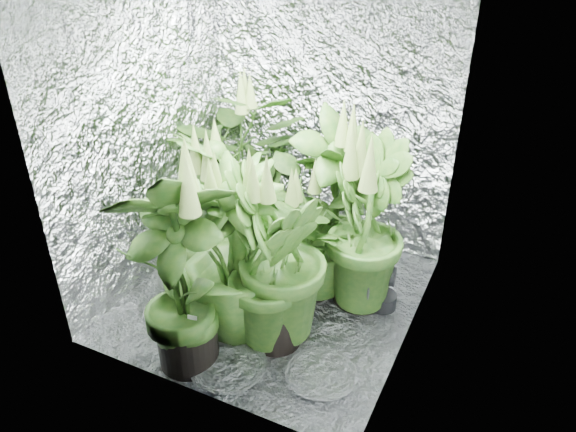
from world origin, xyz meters
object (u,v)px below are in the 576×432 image
at_px(plant_c, 365,228).
at_px(circulation_fan, 379,282).
at_px(plant_d, 217,213).
at_px(plant_a, 237,156).
at_px(plant_e, 313,235).
at_px(plant_f, 180,271).
at_px(plant_h, 235,254).
at_px(plant_g, 275,260).
at_px(plant_b, 334,199).

xyz_separation_m(plant_c, circulation_fan, (0.11, -0.02, -0.32)).
bearing_deg(plant_d, circulation_fan, 9.06).
relative_size(plant_a, plant_e, 1.47).
bearing_deg(plant_e, circulation_fan, 4.25).
bearing_deg(plant_e, plant_f, -112.29).
bearing_deg(circulation_fan, plant_f, -139.27).
height_order(plant_e, plant_h, plant_h).
bearing_deg(plant_a, plant_g, -50.95).
xyz_separation_m(plant_b, plant_c, (0.25, -0.18, -0.04)).
relative_size(plant_g, circulation_fan, 2.80).
bearing_deg(plant_e, plant_c, 9.66).
height_order(plant_b, plant_c, plant_b).
relative_size(plant_a, plant_d, 1.21).
xyz_separation_m(plant_a, plant_e, (0.77, -0.47, -0.15)).
xyz_separation_m(plant_a, plant_c, (1.06, -0.42, -0.06)).
relative_size(plant_h, circulation_fan, 2.64).
bearing_deg(plant_c, plant_e, -170.34).
bearing_deg(plant_f, plant_g, 44.31).
distance_m(plant_a, plant_h, 1.10).
xyz_separation_m(plant_f, plant_g, (0.33, 0.33, -0.04)).
bearing_deg(plant_b, circulation_fan, -28.89).
xyz_separation_m(plant_c, plant_e, (-0.29, -0.05, -0.09)).
height_order(plant_a, plant_b, plant_a).
bearing_deg(plant_b, plant_g, -92.40).
distance_m(plant_b, plant_e, 0.27).
height_order(plant_d, plant_h, plant_h).
height_order(plant_c, plant_d, plant_c).
distance_m(plant_c, plant_d, 0.87).
bearing_deg(plant_b, plant_h, -110.07).
distance_m(plant_h, circulation_fan, 0.87).
bearing_deg(plant_d, plant_f, -71.35).
distance_m(plant_b, plant_g, 0.71).
bearing_deg(plant_d, plant_e, 12.41).
bearing_deg(circulation_fan, plant_g, -135.99).
bearing_deg(plant_c, circulation_fan, -9.58).
relative_size(plant_d, circulation_fan, 2.58).
xyz_separation_m(plant_e, plant_f, (-0.33, -0.81, 0.17)).
bearing_deg(plant_h, plant_b, 69.93).
xyz_separation_m(plant_a, plant_d, (0.21, -0.60, -0.08)).
height_order(plant_b, plant_f, plant_f).
relative_size(plant_b, plant_e, 1.33).
xyz_separation_m(plant_b, plant_g, (-0.03, -0.71, -0.00)).
height_order(plant_b, circulation_fan, plant_b).
distance_m(plant_f, plant_g, 0.47).
distance_m(plant_c, plant_g, 0.60).
bearing_deg(plant_b, plant_e, -97.98).
distance_m(plant_e, plant_h, 0.54).
height_order(plant_g, circulation_fan, plant_g).
bearing_deg(plant_b, plant_d, -149.07).
relative_size(plant_b, plant_c, 1.04).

